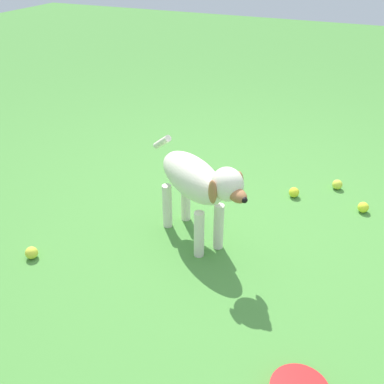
{
  "coord_description": "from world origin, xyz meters",
  "views": [
    {
      "loc": [
        2.04,
        0.62,
        1.48
      ],
      "look_at": [
        0.2,
        -0.19,
        0.29
      ],
      "focal_mm": 41.31,
      "sensor_mm": 36.0,
      "label": 1
    }
  ],
  "objects_px": {
    "tennis_ball_0": "(294,192)",
    "tennis_ball_1": "(363,207)",
    "tennis_ball_2": "(226,178)",
    "tennis_ball_4": "(32,253)",
    "dog": "(197,182)",
    "tennis_ball_3": "(337,185)"
  },
  "relations": [
    {
      "from": "tennis_ball_0",
      "to": "tennis_ball_1",
      "type": "xyz_separation_m",
      "value": [
        0.01,
        0.42,
        0.0
      ]
    },
    {
      "from": "tennis_ball_2",
      "to": "tennis_ball_4",
      "type": "height_order",
      "value": "same"
    },
    {
      "from": "tennis_ball_0",
      "to": "tennis_ball_2",
      "type": "bearing_deg",
      "value": -89.96
    },
    {
      "from": "tennis_ball_1",
      "to": "tennis_ball_4",
      "type": "relative_size",
      "value": 1.0
    },
    {
      "from": "dog",
      "to": "tennis_ball_0",
      "type": "distance_m",
      "value": 0.85
    },
    {
      "from": "tennis_ball_2",
      "to": "tennis_ball_4",
      "type": "bearing_deg",
      "value": -29.08
    },
    {
      "from": "dog",
      "to": "tennis_ball_3",
      "type": "height_order",
      "value": "dog"
    },
    {
      "from": "tennis_ball_1",
      "to": "tennis_ball_4",
      "type": "distance_m",
      "value": 1.93
    },
    {
      "from": "dog",
      "to": "tennis_ball_1",
      "type": "bearing_deg",
      "value": 72.55
    },
    {
      "from": "tennis_ball_2",
      "to": "tennis_ball_3",
      "type": "xyz_separation_m",
      "value": [
        -0.22,
        0.71,
        0.0
      ]
    },
    {
      "from": "tennis_ball_0",
      "to": "tennis_ball_2",
      "type": "distance_m",
      "value": 0.47
    },
    {
      "from": "dog",
      "to": "tennis_ball_1",
      "type": "distance_m",
      "value": 1.11
    },
    {
      "from": "tennis_ball_0",
      "to": "tennis_ball_3",
      "type": "distance_m",
      "value": 0.32
    },
    {
      "from": "dog",
      "to": "tennis_ball_0",
      "type": "bearing_deg",
      "value": 93.19
    },
    {
      "from": "dog",
      "to": "tennis_ball_2",
      "type": "bearing_deg",
      "value": 129.62
    },
    {
      "from": "dog",
      "to": "tennis_ball_4",
      "type": "relative_size",
      "value": 10.83
    },
    {
      "from": "tennis_ball_2",
      "to": "tennis_ball_4",
      "type": "relative_size",
      "value": 1.0
    },
    {
      "from": "tennis_ball_4",
      "to": "tennis_ball_1",
      "type": "bearing_deg",
      "value": 127.01
    },
    {
      "from": "tennis_ball_0",
      "to": "tennis_ball_1",
      "type": "bearing_deg",
      "value": 89.12
    },
    {
      "from": "dog",
      "to": "tennis_ball_0",
      "type": "height_order",
      "value": "dog"
    },
    {
      "from": "dog",
      "to": "tennis_ball_2",
      "type": "relative_size",
      "value": 10.83
    },
    {
      "from": "tennis_ball_3",
      "to": "tennis_ball_4",
      "type": "relative_size",
      "value": 1.0
    }
  ]
}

